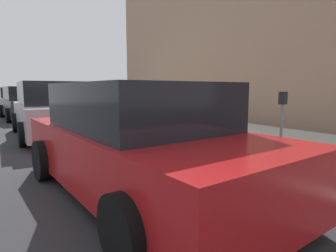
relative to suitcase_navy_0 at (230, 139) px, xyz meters
name	(u,v)px	position (x,y,z in m)	size (l,w,h in m)	color
ground_plane	(121,137)	(4.00, 0.54, -0.49)	(40.00, 40.00, 0.00)	#28282B
sidewalk_curb	(187,128)	(4.00, -1.96, -0.42)	(18.00, 5.00, 0.14)	#ADA89E
suitcase_navy_0	(230,139)	(0.00, 0.00, 0.00)	(0.51, 0.26, 0.96)	navy
suitcase_olive_1	(213,135)	(0.52, -0.03, -0.01)	(0.42, 0.21, 0.99)	#59601E
suitcase_red_2	(199,130)	(0.98, -0.03, 0.04)	(0.40, 0.25, 1.08)	red
suitcase_silver_3	(190,133)	(1.47, -0.14, -0.08)	(0.48, 0.26, 0.58)	#9EA0A8
suitcase_teal_4	(176,128)	(1.96, -0.08, -0.02)	(0.38, 0.23, 0.92)	#0F606B
suitcase_maroon_5	(166,126)	(2.44, -0.07, -0.04)	(0.50, 0.25, 0.94)	maroon
fire_hydrant	(153,119)	(3.14, -0.08, 0.09)	(0.39, 0.21, 0.83)	#99999E
bollard_post	(138,121)	(3.82, 0.07, 0.00)	(0.12, 0.12, 0.69)	#333338
parking_meter	(282,117)	(-0.90, -0.33, 0.48)	(0.12, 0.09, 1.27)	slate
parked_car_red_0	(138,142)	(-0.45, 2.26, 0.24)	(4.62, 2.29, 1.53)	#AD1619
parked_car_silver_1	(51,111)	(5.40, 2.26, 0.29)	(4.83, 2.18, 1.67)	#B2B5BA
parked_car_charcoal_2	(26,104)	(11.50, 2.26, 0.25)	(4.72, 2.19, 1.57)	black
parked_car_beige_3	(15,100)	(16.91, 2.26, 0.24)	(4.53, 2.19, 1.54)	tan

